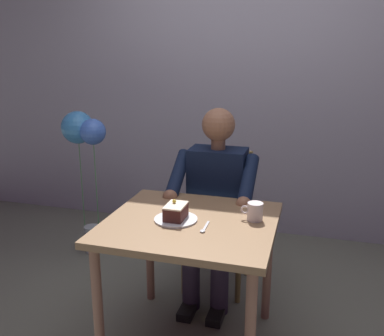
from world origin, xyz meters
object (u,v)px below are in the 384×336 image
chair (220,212)px  cake_slice (176,211)px  dining_table (191,238)px  seated_person (214,201)px  dessert_spoon (204,228)px  balloon_display (84,144)px  coffee_cup (255,211)px

chair → cake_slice: 0.78m
dining_table → seated_person: size_ratio=0.70×
dessert_spoon → balloon_display: bearing=-37.7°
coffee_cup → dessert_spoon: bearing=40.2°
cake_slice → balloon_display: balloon_display is taller
coffee_cup → balloon_display: bearing=-27.5°
dessert_spoon → seated_person: bearing=-81.2°
dessert_spoon → coffee_cup: bearing=-139.8°
cake_slice → coffee_cup: cake_slice is taller
chair → coffee_cup: (-0.31, 0.61, 0.27)m
dining_table → coffee_cup: bearing=-163.2°
dining_table → seated_person: seated_person is taller
chair → dessert_spoon: size_ratio=6.36×
chair → seated_person: size_ratio=0.74×
dining_table → cake_slice: 0.16m
dining_table → coffee_cup: 0.36m
coffee_cup → balloon_display: size_ratio=0.10×
chair → coffee_cup: 0.74m
chair → dessert_spoon: bearing=96.9°
chair → balloon_display: (1.08, -0.11, 0.38)m
dining_table → dessert_spoon: 0.17m
cake_slice → balloon_display: (1.00, -0.84, 0.12)m
coffee_cup → balloon_display: balloon_display is taller
dessert_spoon → dining_table: bearing=-43.0°
cake_slice → coffee_cup: size_ratio=1.22×
chair → dessert_spoon: chair is taller
seated_person → dessert_spoon: (-0.10, 0.62, 0.08)m
balloon_display → cake_slice: bearing=140.1°
chair → cake_slice: size_ratio=6.48×
seated_person → dessert_spoon: size_ratio=8.54×
chair → balloon_display: size_ratio=0.81×
dining_table → dessert_spoon: bearing=137.0°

